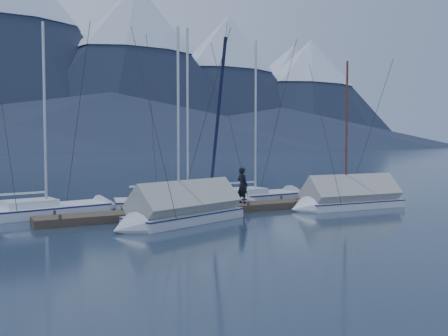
{
  "coord_description": "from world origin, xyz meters",
  "views": [
    {
      "loc": [
        -11.24,
        -18.78,
        3.44
      ],
      "look_at": [
        0.0,
        2.0,
        2.2
      ],
      "focal_mm": 38.0,
      "sensor_mm": 36.0,
      "label": 1
    }
  ],
  "objects": [
    {
      "name": "dock",
      "position": [
        0.0,
        2.0,
        0.11
      ],
      "size": [
        18.0,
        1.5,
        0.54
      ],
      "color": "#382D23",
      "rests_on": "ground"
    },
    {
      "name": "sailboat_covered_far",
      "position": [
        -3.46,
        -0.11,
        0.45
      ],
      "size": [
        6.82,
        4.05,
        9.18
      ],
      "color": "silver",
      "rests_on": "ground"
    },
    {
      "name": "mooring_posts",
      "position": [
        -0.5,
        2.0,
        0.35
      ],
      "size": [
        15.12,
        1.52,
        0.35
      ],
      "color": "#382D23",
      "rests_on": "ground"
    },
    {
      "name": "ground",
      "position": [
        0.0,
        0.0,
        0.0
      ],
      "size": [
        1000.0,
        1000.0,
        0.0
      ],
      "primitive_type": "plane",
      "color": "#152130",
      "rests_on": "ground"
    },
    {
      "name": "sailboat_open_right",
      "position": [
        4.17,
        4.86,
        0.18
      ],
      "size": [
        7.95,
        3.34,
        10.31
      ],
      "color": "silver",
      "rests_on": "ground"
    },
    {
      "name": "sailboat_open_mid",
      "position": [
        -0.35,
        4.31,
        0.18
      ],
      "size": [
        8.22,
        3.96,
        10.48
      ],
      "color": "silver",
      "rests_on": "ground"
    },
    {
      "name": "person",
      "position": [
        1.21,
        2.23,
        1.27
      ],
      "size": [
        0.58,
        0.76,
        1.85
      ],
      "primitive_type": "imported",
      "rotation": [
        0.0,
        0.0,
        1.79
      ],
      "color": "black",
      "rests_on": "dock"
    },
    {
      "name": "sailboat_open_left",
      "position": [
        -7.5,
        5.02,
        0.18
      ],
      "size": [
        7.83,
        3.66,
        10.01
      ],
      "color": "silver",
      "rests_on": "ground"
    },
    {
      "name": "sailboat_covered_near",
      "position": [
        6.2,
        0.15,
        0.43
      ],
      "size": [
        6.72,
        2.85,
        8.59
      ],
      "color": "white",
      "rests_on": "ground"
    }
  ]
}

